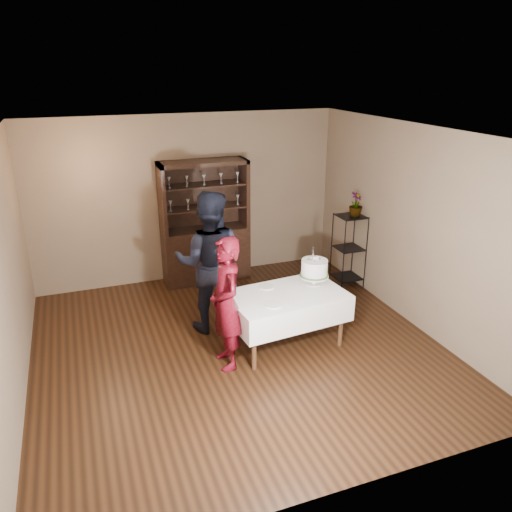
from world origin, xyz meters
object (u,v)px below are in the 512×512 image
object	(u,v)px
man	(210,262)
cake_table	(286,306)
china_hutch	(206,242)
plant_etagere	(349,248)
cake	(314,269)
woman	(226,304)
potted_plant	(356,204)

from	to	relation	value
man	cake_table	bearing A→B (deg)	153.85
china_hutch	plant_etagere	size ratio (longest dim) A/B	1.67
plant_etagere	man	world-z (taller)	man
plant_etagere	cake	bearing A→B (deg)	-135.70
cake	man	bearing A→B (deg)	152.64
cake_table	woman	distance (m)	0.90
cake_table	plant_etagere	bearing A→B (deg)	38.68
potted_plant	man	bearing A→B (deg)	-168.14
woman	cake	xyz separation A→B (m)	(1.29, 0.31, 0.12)
cake_table	potted_plant	xyz separation A→B (m)	(1.72, 1.30, 0.82)
cake_table	woman	bearing A→B (deg)	-168.57
china_hutch	potted_plant	xyz separation A→B (m)	(2.13, -1.09, 0.71)
cake_table	man	distance (m)	1.17
cake	potted_plant	xyz separation A→B (m)	(1.27, 1.15, 0.44)
woman	man	xyz separation A→B (m)	(0.07, 0.95, 0.15)
cake_table	china_hutch	bearing A→B (deg)	99.65
woman	potted_plant	world-z (taller)	woman
cake_table	man	size ratio (longest dim) A/B	0.79
cake_table	man	bearing A→B (deg)	134.90
woman	cake	bearing A→B (deg)	103.73
cake_table	potted_plant	world-z (taller)	potted_plant
man	china_hutch	bearing A→B (deg)	-83.82
plant_etagere	potted_plant	xyz separation A→B (m)	(0.05, -0.04, 0.73)
man	potted_plant	size ratio (longest dim) A/B	5.09
cake	potted_plant	distance (m)	1.77
plant_etagere	potted_plant	size ratio (longest dim) A/B	3.17
cake	potted_plant	bearing A→B (deg)	42.26
man	cake	bearing A→B (deg)	171.58
china_hutch	man	distance (m)	1.68
china_hutch	potted_plant	world-z (taller)	china_hutch
china_hutch	plant_etagere	bearing A→B (deg)	-26.83
plant_etagere	cake	distance (m)	1.74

